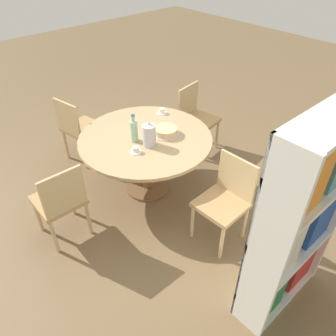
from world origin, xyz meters
name	(u,v)px	position (x,y,z in m)	size (l,w,h in m)	color
ground_plane	(148,187)	(0.00, 0.00, 0.00)	(14.00, 14.00, 0.00)	brown
dining_table	(146,146)	(0.00, 0.00, 0.59)	(1.42, 1.42, 0.70)	brown
chair_a	(79,127)	(0.25, -1.02, 0.48)	(0.49, 0.49, 0.87)	tan
chair_b	(61,200)	(1.05, 0.04, 0.48)	(0.43, 0.43, 0.87)	tan
chair_c	(225,199)	(-0.10, 1.04, 0.48)	(0.44, 0.44, 0.87)	tan
chair_d	(196,117)	(-1.02, -0.23, 0.48)	(0.48, 0.48, 0.87)	tan
bookshelf	(295,225)	(0.07, 1.77, 0.83)	(0.83, 0.28, 1.71)	silver
coffee_pot	(149,135)	(0.06, 0.15, 0.83)	(0.14, 0.14, 0.27)	silver
water_bottle	(134,130)	(0.13, -0.02, 0.83)	(0.08, 0.08, 0.30)	#99C6A3
cake_main	(166,131)	(-0.20, 0.11, 0.74)	(0.28, 0.28, 0.08)	silver
cup_a	(136,150)	(0.24, 0.15, 0.73)	(0.12, 0.12, 0.06)	white
cup_b	(162,111)	(-0.48, -0.28, 0.73)	(0.12, 0.12, 0.06)	white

